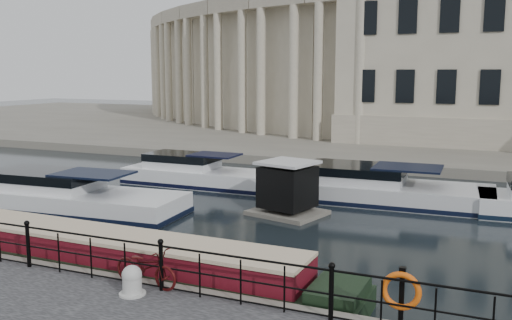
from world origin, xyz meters
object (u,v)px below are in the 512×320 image
at_px(life_ring_post, 401,292).
at_px(narrowboat, 109,263).
at_px(bicycle, 146,267).
at_px(mooring_bollard, 132,281).
at_px(harbour_hut, 288,191).

xyz_separation_m(life_ring_post, narrowboat, (-8.00, 1.41, -0.98)).
relative_size(bicycle, narrowboat, 0.13).
bearing_deg(narrowboat, life_ring_post, -9.26).
bearing_deg(narrowboat, bicycle, -32.27).
bearing_deg(life_ring_post, bicycle, -179.97).
relative_size(bicycle, life_ring_post, 1.41).
bearing_deg(mooring_bollard, harbour_hut, 90.59).
xyz_separation_m(mooring_bollard, life_ring_post, (5.82, 0.56, 0.47)).
relative_size(mooring_bollard, harbour_hut, 0.22).
bearing_deg(harbour_hut, mooring_bollard, -75.09).
bearing_deg(harbour_hut, bicycle, -75.11).
relative_size(narrowboat, harbour_hut, 4.57).
distance_m(life_ring_post, narrowboat, 8.18).
relative_size(life_ring_post, narrowboat, 0.09).
height_order(life_ring_post, harbour_hut, harbour_hut).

